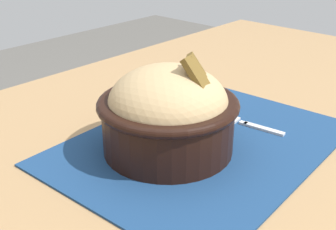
# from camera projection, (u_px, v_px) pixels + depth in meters

# --- Properties ---
(table) EXTENTS (1.33, 0.81, 0.72)m
(table) POSITION_uv_depth(u_px,v_px,m) (214.00, 181.00, 0.63)
(table) COLOR #99754C
(table) RESTS_ON ground_plane
(placemat) EXTENTS (0.40, 0.31, 0.00)m
(placemat) POSITION_uv_depth(u_px,v_px,m) (201.00, 143.00, 0.60)
(placemat) COLOR navy
(placemat) RESTS_ON table
(bowl) EXTENTS (0.19, 0.19, 0.13)m
(bowl) POSITION_uv_depth(u_px,v_px,m) (168.00, 112.00, 0.56)
(bowl) COLOR black
(bowl) RESTS_ON placemat
(fork) EXTENTS (0.03, 0.13, 0.00)m
(fork) POSITION_uv_depth(u_px,v_px,m) (241.00, 122.00, 0.65)
(fork) COLOR silver
(fork) RESTS_ON placemat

